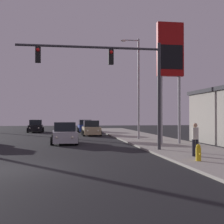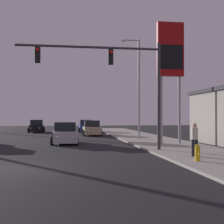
# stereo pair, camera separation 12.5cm
# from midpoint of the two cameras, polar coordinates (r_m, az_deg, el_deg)

# --- Properties ---
(ground_plane) EXTENTS (120.00, 120.00, 0.00)m
(ground_plane) POSITION_cam_midpoint_polar(r_m,az_deg,el_deg) (13.34, -17.82, -9.95)
(ground_plane) COLOR black
(sidewalk_right) EXTENTS (5.00, 60.00, 0.12)m
(sidewalk_right) POSITION_cam_midpoint_polar(r_m,az_deg,el_deg) (24.28, 9.12, -5.70)
(sidewalk_right) COLOR #9E998E
(sidewalk_right) RESTS_ON ground
(car_black) EXTENTS (2.04, 4.34, 1.68)m
(car_black) POSITION_cam_midpoint_polar(r_m,az_deg,el_deg) (43.45, -13.86, -2.60)
(car_black) COLOR black
(car_black) RESTS_ON ground
(car_blue) EXTENTS (2.04, 4.32, 1.68)m
(car_blue) POSITION_cam_midpoint_polar(r_m,az_deg,el_deg) (42.66, -5.03, -2.66)
(car_blue) COLOR navy
(car_blue) RESTS_ON ground
(car_silver) EXTENTS (2.04, 4.34, 1.68)m
(car_silver) POSITION_cam_midpoint_polar(r_m,az_deg,el_deg) (24.69, -8.84, -3.98)
(car_silver) COLOR #B7B7BC
(car_silver) RESTS_ON ground
(car_tan) EXTENTS (2.04, 4.31, 1.68)m
(car_tan) POSITION_cam_midpoint_polar(r_m,az_deg,el_deg) (35.01, -3.93, -3.06)
(car_tan) COLOR tan
(car_tan) RESTS_ON ground
(traffic_light_mast) EXTENTS (8.59, 0.36, 6.50)m
(traffic_light_mast) POSITION_cam_midpoint_polar(r_m,az_deg,el_deg) (18.76, 0.95, 7.35)
(traffic_light_mast) COLOR #38383D
(traffic_light_mast) RESTS_ON sidewalk_right
(street_lamp) EXTENTS (1.74, 0.24, 9.00)m
(street_lamp) POSITION_cam_midpoint_polar(r_m,az_deg,el_deg) (28.18, 4.50, 5.27)
(street_lamp) COLOR #99999E
(street_lamp) RESTS_ON sidewalk_right
(gas_station_sign) EXTENTS (2.00, 0.42, 9.00)m
(gas_station_sign) POSITION_cam_midpoint_polar(r_m,az_deg,el_deg) (23.91, 10.44, 10.02)
(gas_station_sign) COLOR #99999E
(gas_station_sign) RESTS_ON sidewalk_right
(fire_hydrant) EXTENTS (0.24, 0.34, 0.76)m
(fire_hydrant) POSITION_cam_midpoint_polar(r_m,az_deg,el_deg) (14.66, 15.29, -7.21)
(fire_hydrant) COLOR gold
(fire_hydrant) RESTS_ON sidewalk_right
(pedestrian_on_sidewalk) EXTENTS (0.34, 0.32, 1.67)m
(pedestrian_on_sidewalk) POSITION_cam_midpoint_polar(r_m,az_deg,el_deg) (16.29, 14.78, -4.63)
(pedestrian_on_sidewalk) COLOR #23232D
(pedestrian_on_sidewalk) RESTS_ON sidewalk_right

